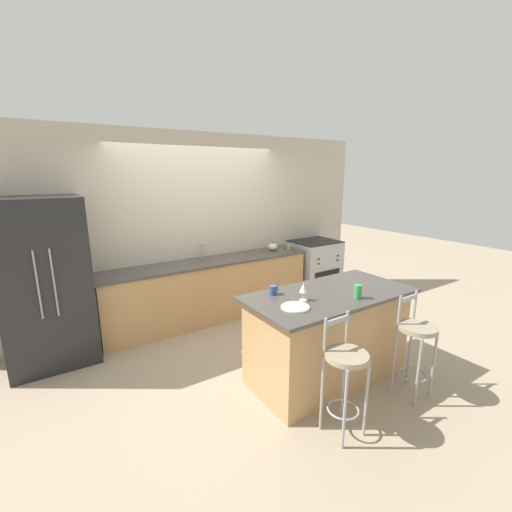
# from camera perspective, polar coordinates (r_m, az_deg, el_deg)

# --- Properties ---
(ground_plane) EXTENTS (18.00, 18.00, 0.00)m
(ground_plane) POSITION_cam_1_polar(r_m,az_deg,el_deg) (5.02, -5.80, -11.53)
(ground_plane) COLOR tan
(wall_back) EXTENTS (6.00, 0.07, 2.70)m
(wall_back) POSITION_cam_1_polar(r_m,az_deg,el_deg) (5.19, -9.51, 4.86)
(wall_back) COLOR beige
(wall_back) RESTS_ON ground_plane
(back_counter) EXTENTS (3.15, 0.63, 0.89)m
(back_counter) POSITION_cam_1_polar(r_m,az_deg,el_deg) (5.14, -7.76, -5.53)
(back_counter) COLOR tan
(back_counter) RESTS_ON ground_plane
(sink_faucet) EXTENTS (0.02, 0.13, 0.22)m
(sink_faucet) POSITION_cam_1_polar(r_m,az_deg,el_deg) (5.15, -8.87, 1.21)
(sink_faucet) COLOR #ADAFB5
(sink_faucet) RESTS_ON back_counter
(kitchen_island) EXTENTS (1.76, 0.88, 0.95)m
(kitchen_island) POSITION_cam_1_polar(r_m,az_deg,el_deg) (3.75, 11.88, -12.79)
(kitchen_island) COLOR tan
(kitchen_island) RESTS_ON ground_plane
(refrigerator) EXTENTS (0.89, 0.78, 1.89)m
(refrigerator) POSITION_cam_1_polar(r_m,az_deg,el_deg) (4.47, -31.65, -3.82)
(refrigerator) COLOR #232326
(refrigerator) RESTS_ON ground_plane
(oven_range) EXTENTS (0.79, 0.69, 0.97)m
(oven_range) POSITION_cam_1_polar(r_m,az_deg,el_deg) (6.18, 9.62, -1.93)
(oven_range) COLOR #B7B7BC
(oven_range) RESTS_ON ground_plane
(bar_stool_near) EXTENTS (0.35, 0.35, 1.02)m
(bar_stool_near) POSITION_cam_1_polar(r_m,az_deg,el_deg) (3.00, 14.61, -17.84)
(bar_stool_near) COLOR #99999E
(bar_stool_near) RESTS_ON ground_plane
(bar_stool_far) EXTENTS (0.35, 0.35, 1.02)m
(bar_stool_far) POSITION_cam_1_polar(r_m,az_deg,el_deg) (3.68, 25.04, -12.55)
(bar_stool_far) COLOR #99999E
(bar_stool_far) RESTS_ON ground_plane
(dinner_plate) EXTENTS (0.26, 0.26, 0.02)m
(dinner_plate) POSITION_cam_1_polar(r_m,az_deg,el_deg) (3.13, 6.58, -8.41)
(dinner_plate) COLOR white
(dinner_plate) RESTS_ON kitchen_island
(wine_glass) EXTENTS (0.08, 0.08, 0.17)m
(wine_glass) POSITION_cam_1_polar(r_m,az_deg,el_deg) (3.27, 7.88, -5.34)
(wine_glass) COLOR white
(wine_glass) RESTS_ON kitchen_island
(coffee_mug) EXTENTS (0.11, 0.08, 0.09)m
(coffee_mug) POSITION_cam_1_polar(r_m,az_deg,el_deg) (3.43, 2.87, -5.68)
(coffee_mug) COLOR #335689
(coffee_mug) RESTS_ON kitchen_island
(tumbler_cup) EXTENTS (0.08, 0.08, 0.14)m
(tumbler_cup) POSITION_cam_1_polar(r_m,az_deg,el_deg) (3.45, 16.61, -5.70)
(tumbler_cup) COLOR #3D934C
(tumbler_cup) RESTS_ON kitchen_island
(pumpkin_decoration) EXTENTS (0.15, 0.15, 0.14)m
(pumpkin_decoration) POSITION_cam_1_polar(r_m,az_deg,el_deg) (5.60, 2.80, 1.55)
(pumpkin_decoration) COLOR beige
(pumpkin_decoration) RESTS_ON back_counter
(soap_bottle) EXTENTS (0.05, 0.05, 0.14)m
(soap_bottle) POSITION_cam_1_polar(r_m,az_deg,el_deg) (5.66, 5.44, 1.64)
(soap_bottle) COLOR #89B260
(soap_bottle) RESTS_ON back_counter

